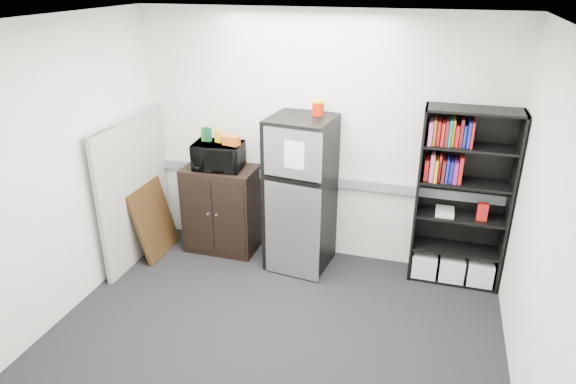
% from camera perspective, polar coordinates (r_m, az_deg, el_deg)
% --- Properties ---
extents(floor, '(4.00, 4.00, 0.00)m').
position_cam_1_polar(floor, '(4.71, -2.17, -16.62)').
color(floor, black).
rests_on(floor, ground).
extents(wall_back, '(4.00, 0.02, 2.70)m').
position_cam_1_polar(wall_back, '(5.55, 3.40, 5.79)').
color(wall_back, silver).
rests_on(wall_back, floor).
extents(wall_right, '(0.02, 3.50, 2.70)m').
position_cam_1_polar(wall_right, '(3.88, 26.85, -4.97)').
color(wall_right, silver).
rests_on(wall_right, floor).
extents(wall_left, '(0.02, 3.50, 2.70)m').
position_cam_1_polar(wall_left, '(4.96, -24.92, 1.36)').
color(wall_left, silver).
rests_on(wall_left, floor).
extents(ceiling, '(4.00, 3.50, 0.02)m').
position_cam_1_polar(ceiling, '(3.62, -2.85, 18.18)').
color(ceiling, white).
rests_on(ceiling, wall_back).
extents(electrical_raceway, '(3.92, 0.05, 0.10)m').
position_cam_1_polar(electrical_raceway, '(5.67, 3.22, 1.36)').
color(electrical_raceway, gray).
rests_on(electrical_raceway, wall_back).
extents(wall_note, '(0.14, 0.00, 0.10)m').
position_cam_1_polar(wall_note, '(5.57, -0.10, 8.05)').
color(wall_note, white).
rests_on(wall_note, wall_back).
extents(bookshelf, '(0.90, 0.34, 1.85)m').
position_cam_1_polar(bookshelf, '(5.41, 18.77, -0.91)').
color(bookshelf, black).
rests_on(bookshelf, floor).
extents(cubicle_partition, '(0.06, 1.30, 1.62)m').
position_cam_1_polar(cubicle_partition, '(5.88, -16.65, 0.25)').
color(cubicle_partition, gray).
rests_on(cubicle_partition, floor).
extents(cabinet, '(0.81, 0.53, 1.01)m').
position_cam_1_polar(cabinet, '(5.96, -7.35, -1.84)').
color(cabinet, black).
rests_on(cabinet, floor).
extents(microwave, '(0.56, 0.41, 0.29)m').
position_cam_1_polar(microwave, '(5.70, -7.75, 4.01)').
color(microwave, black).
rests_on(microwave, cabinet).
extents(snack_box_a, '(0.08, 0.07, 0.15)m').
position_cam_1_polar(snack_box_a, '(5.73, -9.26, 6.36)').
color(snack_box_a, '#17531D').
rests_on(snack_box_a, microwave).
extents(snack_box_b, '(0.08, 0.06, 0.15)m').
position_cam_1_polar(snack_box_b, '(5.71, -8.85, 6.33)').
color(snack_box_b, '#0C3821').
rests_on(snack_box_b, microwave).
extents(snack_box_c, '(0.08, 0.07, 0.14)m').
position_cam_1_polar(snack_box_c, '(5.66, -7.73, 6.19)').
color(snack_box_c, gold).
rests_on(snack_box_c, microwave).
extents(snack_bag, '(0.20, 0.14, 0.10)m').
position_cam_1_polar(snack_bag, '(5.56, -6.33, 5.72)').
color(snack_bag, '#DF5A16').
rests_on(snack_bag, microwave).
extents(refrigerator, '(0.70, 0.73, 1.68)m').
position_cam_1_polar(refrigerator, '(5.45, 1.39, -0.25)').
color(refrigerator, black).
rests_on(refrigerator, floor).
extents(coffee_can, '(0.12, 0.12, 0.17)m').
position_cam_1_polar(coffee_can, '(5.24, 3.37, 9.43)').
color(coffee_can, '#B01C08').
rests_on(coffee_can, refrigerator).
extents(framed_poster, '(0.24, 0.65, 0.82)m').
position_cam_1_polar(framed_poster, '(6.05, -14.68, -2.95)').
color(framed_poster, black).
rests_on(framed_poster, floor).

